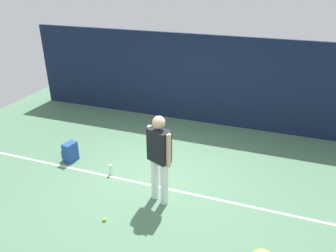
{
  "coord_description": "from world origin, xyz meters",
  "views": [
    {
      "loc": [
        2.02,
        -5.26,
        3.86
      ],
      "look_at": [
        0.0,
        0.4,
        1.0
      ],
      "focal_mm": 35.04,
      "sensor_mm": 36.0,
      "label": 1
    }
  ],
  "objects_px": {
    "backpack": "(70,152)",
    "water_bottle": "(111,170)",
    "tennis_player": "(159,155)",
    "tennis_ball_near_player": "(104,219)"
  },
  "relations": [
    {
      "from": "backpack",
      "to": "water_bottle",
      "type": "bearing_deg",
      "value": 90.77
    },
    {
      "from": "water_bottle",
      "to": "tennis_player",
      "type": "bearing_deg",
      "value": -19.4
    },
    {
      "from": "tennis_player",
      "to": "water_bottle",
      "type": "relative_size",
      "value": 7.21
    },
    {
      "from": "tennis_player",
      "to": "tennis_ball_near_player",
      "type": "height_order",
      "value": "tennis_player"
    },
    {
      "from": "tennis_player",
      "to": "backpack",
      "type": "xyz_separation_m",
      "value": [
        -2.38,
        0.64,
        -0.76
      ]
    },
    {
      "from": "tennis_ball_near_player",
      "to": "tennis_player",
      "type": "bearing_deg",
      "value": 51.14
    },
    {
      "from": "tennis_player",
      "to": "backpack",
      "type": "relative_size",
      "value": 3.86
    },
    {
      "from": "backpack",
      "to": "tennis_ball_near_player",
      "type": "xyz_separation_m",
      "value": [
        1.7,
        -1.49,
        -0.18
      ]
    },
    {
      "from": "backpack",
      "to": "tennis_ball_near_player",
      "type": "bearing_deg",
      "value": 59.5
    },
    {
      "from": "tennis_ball_near_player",
      "to": "water_bottle",
      "type": "height_order",
      "value": "water_bottle"
    }
  ]
}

